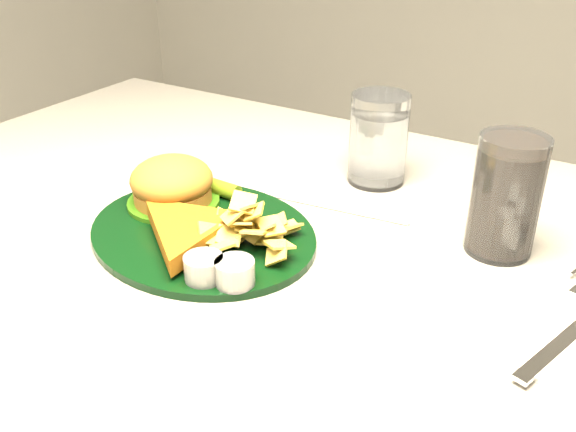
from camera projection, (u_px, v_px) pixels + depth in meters
name	position (u px, v px, depth m)	size (l,w,h in m)	color
dinner_plate	(201.00, 212.00, 0.69)	(0.27, 0.23, 0.06)	black
water_glass	(378.00, 139.00, 0.81)	(0.07, 0.07, 0.12)	silver
cola_glass	(506.00, 196.00, 0.65)	(0.07, 0.07, 0.13)	black
fork_napkin	(567.00, 334.00, 0.55)	(0.14, 0.19, 0.01)	white
wrapped_straw	(334.00, 207.00, 0.76)	(0.18, 0.06, 0.01)	white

